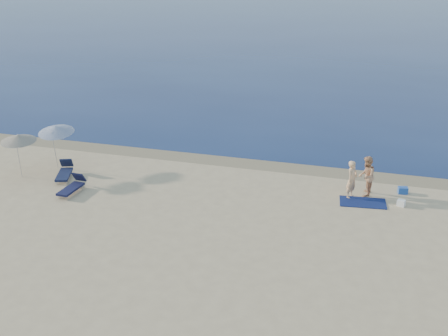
# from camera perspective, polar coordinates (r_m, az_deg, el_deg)

# --- Properties ---
(sea) EXTENTS (240.00, 160.00, 0.01)m
(sea) POSITION_cam_1_polar(r_m,az_deg,el_deg) (107.71, 13.79, 15.62)
(sea) COLOR #0C1C4A
(sea) RESTS_ON ground
(wet_sand_strip) EXTENTS (240.00, 1.60, 0.00)m
(wet_sand_strip) POSITION_cam_1_polar(r_m,az_deg,el_deg) (28.99, 4.60, 0.28)
(wet_sand_strip) COLOR #847254
(wet_sand_strip) RESTS_ON ground
(person_left) EXTENTS (0.65, 0.75, 1.74)m
(person_left) POSITION_cam_1_polar(r_m,az_deg,el_deg) (25.58, 12.87, -1.15)
(person_left) COLOR #E2AD7F
(person_left) RESTS_ON ground
(person_right) EXTENTS (0.75, 0.93, 1.84)m
(person_right) POSITION_cam_1_polar(r_m,az_deg,el_deg) (25.97, 14.27, -0.80)
(person_right) COLOR tan
(person_right) RESTS_ON ground
(beach_towel) EXTENTS (2.11, 1.33, 0.03)m
(beach_towel) POSITION_cam_1_polar(r_m,az_deg,el_deg) (25.52, 13.92, -3.41)
(beach_towel) COLOR #0E1848
(beach_towel) RESTS_ON ground
(white_bag) EXTENTS (0.39, 0.36, 0.28)m
(white_bag) POSITION_cam_1_polar(r_m,az_deg,el_deg) (25.62, 17.56, -3.40)
(white_bag) COLOR white
(white_bag) RESTS_ON ground
(blue_cooler) EXTENTS (0.47, 0.37, 0.30)m
(blue_cooler) POSITION_cam_1_polar(r_m,az_deg,el_deg) (26.90, 17.71, -2.17)
(blue_cooler) COLOR #204FAF
(blue_cooler) RESTS_ON ground
(umbrella_near) EXTENTS (2.05, 2.08, 2.34)m
(umbrella_near) POSITION_cam_1_polar(r_m,az_deg,el_deg) (29.25, -16.71, 3.78)
(umbrella_near) COLOR silver
(umbrella_near) RESTS_ON ground
(umbrella_far) EXTENTS (2.10, 2.12, 2.24)m
(umbrella_far) POSITION_cam_1_polar(r_m,az_deg,el_deg) (28.63, -20.18, 2.87)
(umbrella_far) COLOR silver
(umbrella_far) RESTS_ON ground
(lounger_left) EXTENTS (1.18, 1.90, 0.80)m
(lounger_left) POSITION_cam_1_polar(r_m,az_deg,el_deg) (28.32, -15.90, -0.43)
(lounger_left) COLOR #151D3B
(lounger_left) RESTS_ON ground
(lounger_right) EXTENTS (0.62, 1.73, 0.76)m
(lounger_right) POSITION_cam_1_polar(r_m,az_deg,el_deg) (26.60, -15.17, -1.86)
(lounger_right) COLOR #141739
(lounger_right) RESTS_ON ground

